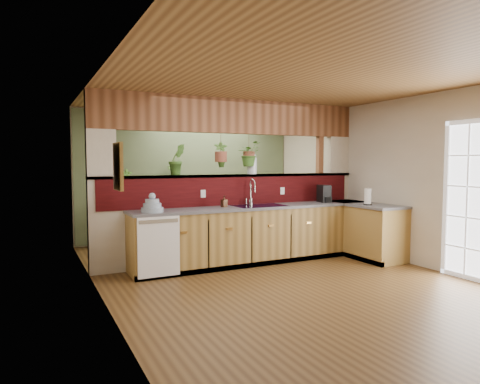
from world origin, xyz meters
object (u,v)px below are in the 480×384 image
soap_dispenser (224,201)px  coffee_maker (324,194)px  dish_stack (152,206)px  shelving_console (151,218)px  glass_jar (252,163)px  faucet (252,191)px  paper_towel (368,197)px

soap_dispenser → coffee_maker: 1.88m
dish_stack → shelving_console: dish_stack is taller
soap_dispenser → glass_jar: bearing=26.4°
glass_jar → soap_dispenser: bearing=-153.6°
faucet → soap_dispenser: faucet is taller
glass_jar → shelving_console: (-1.21, 1.90, -1.07)m
soap_dispenser → paper_towel: bearing=-17.9°
dish_stack → glass_jar: size_ratio=0.87×
paper_towel → shelving_console: paper_towel is taller
dish_stack → glass_jar: glass_jar is taller
paper_towel → glass_jar: 1.96m
soap_dispenser → paper_towel: (2.22, -0.72, 0.04)m
faucet → paper_towel: size_ratio=1.51×
coffee_maker → glass_jar: glass_jar is taller
paper_towel → dish_stack: bearing=170.5°
faucet → paper_towel: (1.68, -0.83, -0.10)m
coffee_maker → faucet: bearing=-175.4°
soap_dispenser → coffee_maker: size_ratio=0.60×
dish_stack → paper_towel: size_ratio=1.09×
faucet → coffee_maker: faucet is taller
dish_stack → shelving_console: 2.50m
faucet → dish_stack: bearing=-171.2°
coffee_maker → paper_towel: bearing=-52.2°
coffee_maker → soap_dispenser: bearing=-170.1°
faucet → shelving_console: size_ratio=0.26×
coffee_maker → paper_towel: size_ratio=1.05×
shelving_console → coffee_maker: bearing=-38.5°
coffee_maker → paper_towel: (0.34, -0.68, -0.01)m
shelving_console → glass_jar: bearing=-53.0°
glass_jar → shelving_console: 2.49m
paper_towel → shelving_console: size_ratio=0.17×
glass_jar → coffee_maker: bearing=-16.6°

